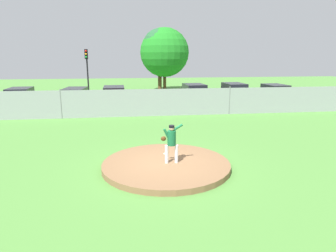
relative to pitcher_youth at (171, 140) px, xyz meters
name	(u,v)px	position (x,y,z in m)	size (l,w,h in m)	color
ground_plane	(153,130)	(-0.19, 6.08, -1.12)	(80.00, 80.00, 0.00)	#4C8438
asphalt_strip	(145,106)	(-0.19, 14.58, -1.12)	(44.00, 7.00, 0.01)	#2B2B2D
pitchers_mound	(166,165)	(-0.19, 0.08, -1.01)	(4.90, 4.90, 0.22)	brown
pitcher_youth	(171,140)	(0.00, 0.00, 0.00)	(0.83, 0.32, 1.53)	silver
baseball	(164,154)	(-0.15, 0.98, -0.87)	(0.07, 0.07, 0.07)	white
chainlink_fence	(148,103)	(-0.19, 10.08, -0.16)	(29.63, 0.07, 2.02)	gray
parked_car_silver	(234,94)	(7.68, 14.59, -0.26)	(1.93, 4.36, 1.82)	#B7BABF
parked_car_champagne	(275,94)	(11.72, 15.01, -0.34)	(2.14, 4.46, 1.62)	tan
parked_car_charcoal	(75,98)	(-5.88, 14.36, -0.34)	(2.11, 4.90, 1.62)	#232328
parked_car_slate	(194,95)	(4.12, 14.70, -0.29)	(2.09, 4.19, 1.78)	slate
parked_car_red	(114,97)	(-2.76, 14.98, -0.33)	(2.02, 4.68, 1.64)	#A81919
parked_car_white	(21,99)	(-10.24, 14.71, -0.33)	(2.03, 4.25, 1.65)	silver
traffic_cone_orange	(150,99)	(0.46, 16.96, -0.86)	(0.40, 0.40, 0.55)	orange
traffic_light_near	(87,66)	(-5.33, 18.59, 2.14)	(0.28, 0.46, 4.76)	black
tree_leaning_west	(160,46)	(2.15, 24.55, 4.13)	(3.81, 3.81, 7.20)	#4C331E
tree_broad_right	(165,52)	(2.76, 24.80, 3.39)	(5.66, 5.66, 7.35)	#4C331E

